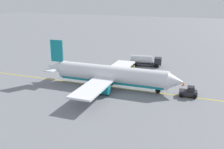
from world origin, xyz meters
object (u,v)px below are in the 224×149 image
object	(u,v)px
refueling_worker	(134,68)
pushback_tug	(189,92)
airplane	(110,75)
fuel_tanker	(145,60)
safety_cone_nose	(183,84)

from	to	relation	value
refueling_worker	pushback_tug	bearing A→B (deg)	-40.59
pushback_tug	refueling_worker	size ratio (longest dim) A/B	2.22
airplane	pushback_tug	world-z (taller)	airplane
airplane	refueling_worker	world-z (taller)	airplane
airplane	pushback_tug	xyz separation A→B (m)	(17.21, 0.52, -1.80)
fuel_tanker	pushback_tug	xyz separation A→B (m)	(14.42, -20.09, -0.71)
fuel_tanker	pushback_tug	bearing A→B (deg)	-54.33
pushback_tug	safety_cone_nose	xyz separation A→B (m)	(-1.78, 6.74, -0.68)
airplane	fuel_tanker	distance (m)	20.83
airplane	fuel_tanker	world-z (taller)	airplane
refueling_worker	safety_cone_nose	xyz separation A→B (m)	(14.02, -6.80, -0.49)
pushback_tug	safety_cone_nose	size ratio (longest dim) A/B	5.70
pushback_tug	safety_cone_nose	distance (m)	7.01
fuel_tanker	safety_cone_nose	bearing A→B (deg)	-46.58
airplane	safety_cone_nose	distance (m)	17.23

